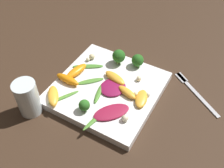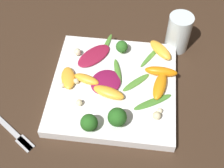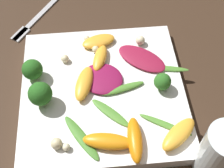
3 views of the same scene
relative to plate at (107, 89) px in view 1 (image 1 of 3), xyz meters
name	(u,v)px [view 1 (image 1 of 3)]	position (x,y,z in m)	size (l,w,h in m)	color
ground_plane	(107,92)	(0.00, 0.00, -0.01)	(2.40, 2.40, 0.00)	#382619
plate	(107,89)	(0.00, 0.00, 0.00)	(0.29, 0.29, 0.02)	white
drinking_glass	(28,98)	(0.15, 0.16, 0.04)	(0.06, 0.06, 0.10)	silver
fork	(192,89)	(-0.22, -0.13, -0.01)	(0.17, 0.12, 0.01)	#B2B2B7
radicchio_leaf_0	(111,112)	(-0.06, 0.08, 0.02)	(0.10, 0.11, 0.01)	maroon
radicchio_leaf_1	(113,87)	(-0.02, 0.00, 0.02)	(0.10, 0.10, 0.01)	maroon
orange_segment_0	(141,99)	(-0.11, 0.00, 0.02)	(0.05, 0.07, 0.01)	#FCAD33
orange_segment_1	(53,96)	(0.11, 0.11, 0.02)	(0.07, 0.08, 0.02)	#FCAD33
orange_segment_2	(76,71)	(0.11, 0.00, 0.02)	(0.04, 0.08, 0.02)	orange
orange_segment_3	(115,78)	(-0.01, -0.03, 0.02)	(0.08, 0.05, 0.02)	#FCAD33
orange_segment_4	(126,93)	(-0.06, 0.00, 0.02)	(0.07, 0.04, 0.02)	#FCAD33
orange_segment_5	(68,79)	(0.11, 0.04, 0.02)	(0.08, 0.03, 0.02)	orange
broccoli_floret_0	(138,60)	(-0.04, -0.12, 0.03)	(0.04, 0.04, 0.04)	#84AD5B
broccoli_floret_1	(119,56)	(0.02, -0.11, 0.04)	(0.04, 0.04, 0.05)	#7A9E51
broccoli_floret_2	(84,105)	(0.01, 0.10, 0.03)	(0.03, 0.03, 0.03)	#84AD5B
arugula_sprig_0	(88,66)	(0.09, -0.04, 0.01)	(0.09, 0.06, 0.01)	#47842D
arugula_sprig_1	(99,93)	(0.01, 0.04, 0.02)	(0.03, 0.08, 0.01)	#518E33
arugula_sprig_2	(90,81)	(0.05, 0.01, 0.01)	(0.07, 0.07, 0.00)	#518E33
arugula_sprig_3	(95,119)	(-0.03, 0.12, 0.01)	(0.03, 0.09, 0.00)	#518E33
arugula_sprig_4	(64,97)	(0.08, 0.10, 0.01)	(0.06, 0.09, 0.00)	#518E33
macadamia_nut_0	(125,118)	(-0.10, 0.08, 0.02)	(0.02, 0.02, 0.02)	beige
macadamia_nut_1	(136,94)	(-0.09, -0.01, 0.02)	(0.01, 0.01, 0.01)	beige
macadamia_nut_2	(88,59)	(0.11, -0.07, 0.02)	(0.01, 0.01, 0.01)	beige
macadamia_nut_3	(148,95)	(-0.12, -0.02, 0.02)	(0.01, 0.01, 0.01)	beige
macadamia_nut_4	(92,57)	(0.10, -0.08, 0.02)	(0.02, 0.02, 0.02)	beige
macadamia_nut_5	(139,79)	(-0.07, -0.07, 0.02)	(0.02, 0.02, 0.02)	beige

